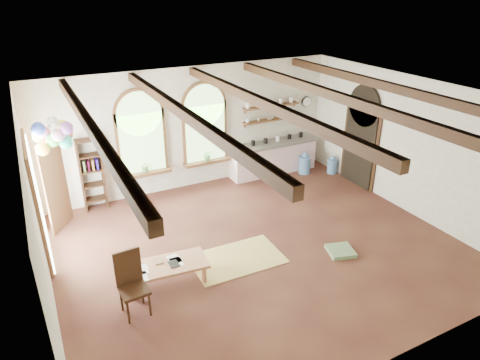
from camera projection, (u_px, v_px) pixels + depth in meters
floor at (258, 246)px, 9.03m from camera, size 8.00×8.00×0.00m
ceiling_beams at (261, 102)px, 7.73m from camera, size 6.20×6.80×0.18m
window_left at (141, 136)px, 10.53m from camera, size 1.30×0.28×2.20m
window_right at (205, 126)px, 11.23m from camera, size 1.30×0.28×2.20m
left_doorway at (38, 203)px, 8.36m from camera, size 0.10×1.90×2.50m
right_doorway at (360, 146)px, 11.42m from camera, size 0.10×1.30×2.40m
kitchen_counter at (273, 157)px, 12.37m from camera, size 2.68×0.62×0.94m
wall_shelf_lower at (271, 120)px, 12.06m from camera, size 1.70×0.24×0.04m
wall_shelf_upper at (271, 106)px, 11.90m from camera, size 1.70×0.24×0.04m
wall_clock at (307, 102)px, 12.49m from camera, size 0.32×0.04×0.32m
bookshelf at (92, 174)px, 10.21m from camera, size 0.53×0.32×1.80m
coffee_table at (167, 266)px, 7.78m from camera, size 1.53×0.82×0.42m
side_chair at (134, 296)px, 7.10m from camera, size 0.48×0.48×1.13m
floor_mat at (237, 259)px, 8.61m from camera, size 1.84×1.16×0.02m
floor_cushion at (341, 251)px, 8.79m from camera, size 0.63×0.63×0.09m
water_jug_a at (305, 164)px, 12.41m from camera, size 0.33×0.33×0.65m
water_jug_b at (332, 165)px, 12.43m from camera, size 0.28×0.28×0.55m
balloon_cluster at (54, 135)px, 8.41m from camera, size 0.78×0.86×1.16m
table_book at (154, 262)px, 7.80m from camera, size 0.17×0.24×0.02m
tablet at (174, 264)px, 7.75m from camera, size 0.17×0.24×0.01m
potted_plant_left at (145, 167)px, 10.77m from camera, size 0.27×0.23×0.30m
potted_plant_right at (207, 155)px, 11.48m from camera, size 0.27×0.23×0.30m
shelf_cup_a at (247, 121)px, 11.72m from camera, size 0.12×0.10×0.10m
shelf_cup_b at (259, 119)px, 11.87m from camera, size 0.10×0.10×0.09m
shelf_bowl_a at (269, 118)px, 12.02m from camera, size 0.22×0.22×0.05m
shelf_bowl_b at (280, 117)px, 12.17m from camera, size 0.20×0.20×0.06m
shelf_vase at (290, 113)px, 12.28m from camera, size 0.18×0.18×0.19m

